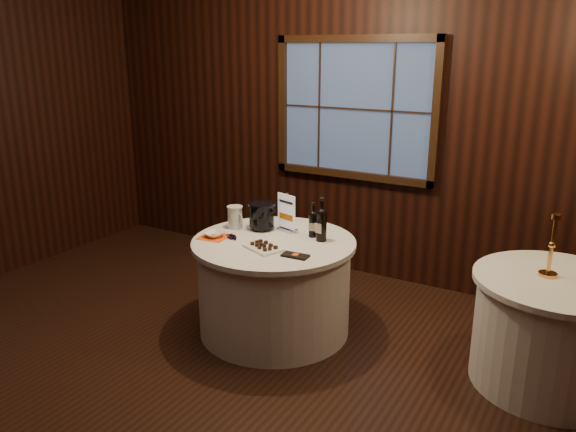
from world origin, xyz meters
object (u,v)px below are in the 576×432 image
Objects in this scene: side_table at (552,332)px; chocolate_plate at (263,247)px; port_bottle_right at (321,222)px; cracker_bowl at (214,234)px; chocolate_box at (295,256)px; brass_candlestick at (551,254)px; glass_pitcher at (235,217)px; sign_stand at (287,218)px; port_bottle_left at (313,222)px; main_table at (274,285)px; grape_bunch at (234,236)px; ice_bucket at (262,216)px.

side_table is 2.07m from chocolate_plate.
cracker_bowl is at bearing -144.54° from port_bottle_right.
chocolate_box is 1.70m from brass_candlestick.
chocolate_plate is 0.57m from glass_pitcher.
port_bottle_right is at bearing 86.43° from chocolate_box.
chocolate_box is at bearing -3.75° from glass_pitcher.
brass_candlestick is at bearing 15.48° from chocolate_plate.
sign_stand reaches higher than port_bottle_left.
main_table is 8.15× the size of grape_bunch.
sign_stand is 0.21m from ice_bucket.
port_bottle_left is at bearing 31.39° from cracker_bowl.
ice_bucket is (-0.55, -0.00, -0.03)m from port_bottle_right.
cracker_bowl is (-0.42, -0.43, -0.09)m from sign_stand.
chocolate_plate reaches higher than chocolate_box.
grape_bunch reaches higher than side_table.
chocolate_plate reaches higher than grape_bunch.
cracker_bowl is at bearing -166.73° from port_bottle_left.
brass_candlestick is (1.89, 0.52, 0.14)m from chocolate_plate.
glass_pitcher is (-0.14, 0.22, 0.08)m from grape_bunch.
chocolate_plate is (0.07, -0.46, -0.09)m from sign_stand.
sign_stand is 1.14× the size of port_bottle_left.
brass_candlestick is (2.37, 0.49, 0.13)m from cracker_bowl.
side_table is at bearing 14.63° from port_bottle_right.
glass_pitcher is at bearing 167.33° from main_table.
side_table is 1.80m from chocolate_box.
cracker_bowl is at bearing -160.56° from grape_bunch.
chocolate_plate is at bearing 172.58° from chocolate_box.
sign_stand is at bearing 157.02° from port_bottle_left.
port_bottle_right is at bearing 29.34° from main_table.
main_table is at bearing -151.73° from port_bottle_left.
main_table is 0.58m from ice_bucket.
main_table is 0.55m from chocolate_box.
port_bottle_left is 1.49× the size of glass_pitcher.
brass_candlestick reaches higher than ice_bucket.
port_bottle_right is (0.32, 0.18, 0.53)m from main_table.
chocolate_plate reaches higher than main_table.
ice_bucket is 0.53× the size of brass_candlestick.
glass_pitcher is at bearing -163.23° from port_bottle_right.
sign_stand reaches higher than side_table.
chocolate_box is at bearing -37.66° from sign_stand.
glass_pitcher reaches higher than cracker_bowl.
chocolate_box is at bearing -9.44° from grape_bunch.
side_table is at bearing -12.90° from brass_candlestick.
cracker_bowl is at bearing -72.81° from glass_pitcher.
side_table is 6.87× the size of grape_bunch.
cracker_bowl is (-0.45, -0.18, 0.40)m from main_table.
port_bottle_left is 0.48m from chocolate_box.
port_bottle_left is at bearing -177.78° from side_table.
side_table is 1.76m from port_bottle_right.
port_bottle_left reaches higher than main_table.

